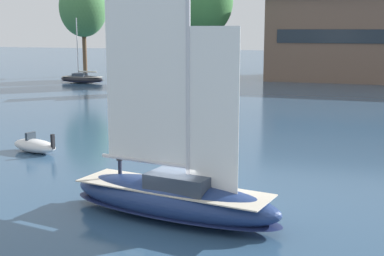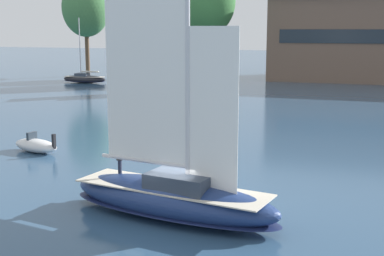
{
  "view_description": "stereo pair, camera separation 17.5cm",
  "coord_description": "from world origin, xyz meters",
  "px_view_note": "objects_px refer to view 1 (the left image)",
  "views": [
    {
      "loc": [
        8.65,
        -22.92,
        8.93
      ],
      "look_at": [
        0.0,
        3.0,
        3.84
      ],
      "focal_mm": 50.0,
      "sensor_mm": 36.0,
      "label": 1
    },
    {
      "loc": [
        8.81,
        -22.86,
        8.93
      ],
      "look_at": [
        0.0,
        3.0,
        3.84
      ],
      "focal_mm": 50.0,
      "sensor_mm": 36.0,
      "label": 2
    }
  ],
  "objects_px": {
    "tree_shore_center": "(205,1)",
    "motor_tender": "(35,146)",
    "tree_shore_left": "(177,9)",
    "sailboat_main": "(172,194)",
    "sailboat_moored_near_marina": "(82,79)",
    "sailboat_moored_mid_channel": "(147,88)",
    "tree_shore_right": "(83,8)"
  },
  "relations": [
    {
      "from": "tree_shore_left",
      "to": "sailboat_main",
      "type": "distance_m",
      "value": 76.45
    },
    {
      "from": "tree_shore_center",
      "to": "motor_tender",
      "type": "relative_size",
      "value": 4.45
    },
    {
      "from": "tree_shore_center",
      "to": "motor_tender",
      "type": "height_order",
      "value": "tree_shore_center"
    },
    {
      "from": "sailboat_moored_near_marina",
      "to": "sailboat_main",
      "type": "bearing_deg",
      "value": -56.4
    },
    {
      "from": "sailboat_moored_mid_channel",
      "to": "sailboat_moored_near_marina",
      "type": "bearing_deg",
      "value": 147.28
    },
    {
      "from": "sailboat_main",
      "to": "sailboat_moored_near_marina",
      "type": "height_order",
      "value": "sailboat_main"
    },
    {
      "from": "tree_shore_center",
      "to": "tree_shore_right",
      "type": "bearing_deg",
      "value": 174.73
    },
    {
      "from": "sailboat_moored_near_marina",
      "to": "motor_tender",
      "type": "height_order",
      "value": "sailboat_moored_near_marina"
    },
    {
      "from": "tree_shore_right",
      "to": "sailboat_moored_near_marina",
      "type": "height_order",
      "value": "tree_shore_right"
    },
    {
      "from": "tree_shore_left",
      "to": "sailboat_main",
      "type": "height_order",
      "value": "tree_shore_left"
    },
    {
      "from": "sailboat_moored_mid_channel",
      "to": "tree_shore_left",
      "type": "bearing_deg",
      "value": 100.91
    },
    {
      "from": "tree_shore_left",
      "to": "sailboat_main",
      "type": "relative_size",
      "value": 1.16
    },
    {
      "from": "tree_shore_center",
      "to": "sailboat_moored_mid_channel",
      "type": "height_order",
      "value": "tree_shore_center"
    },
    {
      "from": "tree_shore_center",
      "to": "tree_shore_right",
      "type": "relative_size",
      "value": 1.06
    },
    {
      "from": "sailboat_main",
      "to": "motor_tender",
      "type": "distance_m",
      "value": 17.34
    },
    {
      "from": "sailboat_moored_near_marina",
      "to": "tree_shore_right",
      "type": "bearing_deg",
      "value": 116.91
    },
    {
      "from": "tree_shore_right",
      "to": "sailboat_main",
      "type": "xyz_separation_m",
      "value": [
        42.8,
        -67.15,
        -11.53
      ]
    },
    {
      "from": "tree_shore_left",
      "to": "sailboat_moored_mid_channel",
      "type": "relative_size",
      "value": 1.74
    },
    {
      "from": "tree_shore_center",
      "to": "sailboat_main",
      "type": "xyz_separation_m",
      "value": [
        18.32,
        -64.89,
        -12.24
      ]
    },
    {
      "from": "sailboat_main",
      "to": "sailboat_moored_mid_channel",
      "type": "height_order",
      "value": "sailboat_main"
    },
    {
      "from": "tree_shore_center",
      "to": "sailboat_main",
      "type": "height_order",
      "value": "tree_shore_center"
    },
    {
      "from": "sailboat_moored_near_marina",
      "to": "sailboat_moored_mid_channel",
      "type": "bearing_deg",
      "value": -32.72
    },
    {
      "from": "tree_shore_left",
      "to": "tree_shore_center",
      "type": "xyz_separation_m",
      "value": [
        7.36,
        -6.24,
        1.04
      ]
    },
    {
      "from": "tree_shore_center",
      "to": "sailboat_moored_mid_channel",
      "type": "distance_m",
      "value": 23.54
    },
    {
      "from": "tree_shore_center",
      "to": "sailboat_moored_near_marina",
      "type": "xyz_separation_m",
      "value": [
        -18.62,
        -9.3,
        -12.7
      ]
    },
    {
      "from": "tree_shore_left",
      "to": "motor_tender",
      "type": "xyz_separation_m",
      "value": [
        11.29,
        -61.48,
        -11.88
      ]
    },
    {
      "from": "tree_shore_right",
      "to": "sailboat_moored_mid_channel",
      "type": "height_order",
      "value": "tree_shore_right"
    },
    {
      "from": "sailboat_moored_mid_channel",
      "to": "motor_tender",
      "type": "bearing_deg",
      "value": -79.96
    },
    {
      "from": "tree_shore_left",
      "to": "tree_shore_right",
      "type": "distance_m",
      "value": 17.59
    },
    {
      "from": "sailboat_main",
      "to": "sailboat_moored_near_marina",
      "type": "bearing_deg",
      "value": 123.6
    },
    {
      "from": "tree_shore_left",
      "to": "sailboat_moored_mid_channel",
      "type": "distance_m",
      "value": 28.89
    },
    {
      "from": "tree_shore_left",
      "to": "tree_shore_center",
      "type": "bearing_deg",
      "value": -40.32
    }
  ]
}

